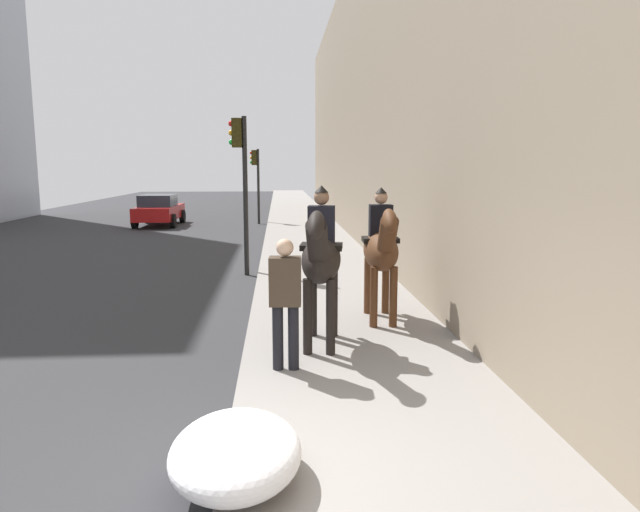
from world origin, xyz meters
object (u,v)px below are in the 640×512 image
object	(u,v)px
mounted_horse_near	(321,258)
mounted_horse_far	(381,249)
traffic_light_near_curb	(241,170)
pedestrian_greeting	(285,295)
traffic_light_far_curb	(256,174)
car_mid_lane	(159,210)

from	to	relation	value
mounted_horse_near	mounted_horse_far	distance (m)	1.72
traffic_light_near_curb	pedestrian_greeting	bearing A→B (deg)	-172.34
traffic_light_far_curb	car_mid_lane	bearing A→B (deg)	96.01
traffic_light_near_curb	traffic_light_far_curb	bearing A→B (deg)	0.58
pedestrian_greeting	car_mid_lane	world-z (taller)	pedestrian_greeting
mounted_horse_far	car_mid_lane	xyz separation A→B (m)	(17.73, 7.23, -0.62)
pedestrian_greeting	car_mid_lane	distance (m)	20.76
mounted_horse_near	mounted_horse_far	size ratio (longest dim) A/B	1.03
mounted_horse_near	car_mid_lane	size ratio (longest dim) A/B	0.58
mounted_horse_far	traffic_light_far_curb	distance (m)	18.44
mounted_horse_far	pedestrian_greeting	size ratio (longest dim) A/B	1.33
traffic_light_near_curb	car_mid_lane	bearing A→B (deg)	19.94
pedestrian_greeting	car_mid_lane	bearing A→B (deg)	19.12
mounted_horse_far	traffic_light_far_curb	bearing A→B (deg)	-168.92
pedestrian_greeting	traffic_light_near_curb	size ratio (longest dim) A/B	0.43
car_mid_lane	traffic_light_far_curb	size ratio (longest dim) A/B	1.14
mounted_horse_near	mounted_horse_far	xyz separation A→B (m)	(1.32, -1.11, -0.07)
mounted_horse_near	car_mid_lane	xyz separation A→B (m)	(19.05, 6.12, -0.69)
mounted_horse_near	traffic_light_far_curb	size ratio (longest dim) A/B	0.66
pedestrian_greeting	traffic_light_near_curb	distance (m)	7.46
mounted_horse_near	traffic_light_far_curb	world-z (taller)	traffic_light_far_curb
mounted_horse_far	pedestrian_greeting	distance (m)	2.80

